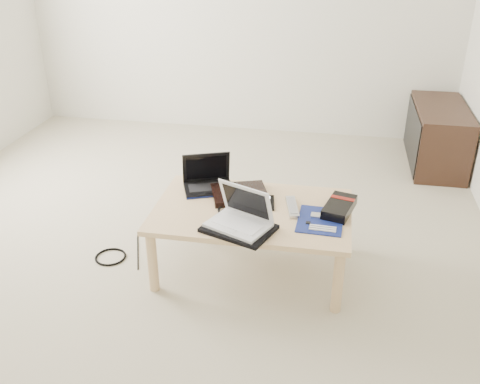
% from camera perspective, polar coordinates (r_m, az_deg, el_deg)
% --- Properties ---
extents(ground, '(4.00, 4.00, 0.00)m').
position_cam_1_polar(ground, '(3.59, -6.02, -4.11)').
color(ground, '#ACA48B').
rests_on(ground, ground).
extents(coffee_table, '(1.10, 0.70, 0.40)m').
position_cam_1_polar(coffee_table, '(3.02, 1.29, -2.63)').
color(coffee_table, tan).
rests_on(coffee_table, ground).
extents(media_cabinet, '(0.41, 0.90, 0.50)m').
position_cam_1_polar(media_cabinet, '(4.74, 20.23, 5.66)').
color(media_cabinet, '#382016').
rests_on(media_cabinet, ground).
extents(book, '(0.38, 0.35, 0.03)m').
position_cam_1_polar(book, '(3.13, -0.05, -0.18)').
color(book, black).
rests_on(book, coffee_table).
extents(netbook, '(0.34, 0.30, 0.21)m').
position_cam_1_polar(netbook, '(3.22, -3.46, 1.15)').
color(netbook, black).
rests_on(netbook, coffee_table).
extents(tablet, '(0.25, 0.20, 0.01)m').
position_cam_1_polar(tablet, '(3.06, 1.52, -1.11)').
color(tablet, black).
rests_on(tablet, coffee_table).
extents(remote, '(0.10, 0.24, 0.02)m').
position_cam_1_polar(remote, '(3.01, 5.59, -1.58)').
color(remote, '#ABABB0').
rests_on(remote, coffee_table).
extents(neoprene_sleeve, '(0.42, 0.36, 0.02)m').
position_cam_1_polar(neoprene_sleeve, '(2.80, -0.13, -3.91)').
color(neoprene_sleeve, black).
rests_on(neoprene_sleeve, coffee_table).
extents(white_laptop, '(0.37, 0.33, 0.22)m').
position_cam_1_polar(white_laptop, '(2.79, 0.08, -2.66)').
color(white_laptop, silver).
rests_on(white_laptop, neoprene_sleeve).
extents(motherboard, '(0.25, 0.31, 0.01)m').
position_cam_1_polar(motherboard, '(2.91, 8.60, -3.00)').
color(motherboard, navy).
rests_on(motherboard, coffee_table).
extents(gpu_box, '(0.20, 0.29, 0.06)m').
position_cam_1_polar(gpu_box, '(3.01, 10.55, -1.61)').
color(gpu_box, black).
rests_on(gpu_box, coffee_table).
extents(cable_coil, '(0.12, 0.12, 0.01)m').
position_cam_1_polar(cable_coil, '(2.98, -1.39, -1.92)').
color(cable_coil, black).
rests_on(cable_coil, coffee_table).
extents(floor_cable_coil, '(0.20, 0.20, 0.01)m').
position_cam_1_polar(floor_cable_coil, '(3.39, -13.64, -6.74)').
color(floor_cable_coil, black).
rests_on(floor_cable_coil, ground).
extents(floor_cable_trail, '(0.14, 0.36, 0.01)m').
position_cam_1_polar(floor_cable_trail, '(3.41, -10.85, -6.28)').
color(floor_cable_trail, black).
rests_on(floor_cable_trail, ground).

